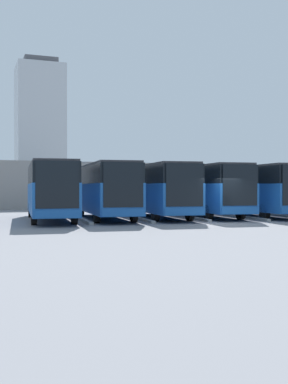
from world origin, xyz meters
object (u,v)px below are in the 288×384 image
Objects in this scene: bus_1 at (254,189)px; bus_5 at (50,189)px; bus_2 at (204,189)px; bus_4 at (105,189)px; bus_3 at (157,189)px.

bus_1 and bus_5 have the same top height.
bus_5 is at bearing 6.20° from bus_2.
bus_1 is at bearing -177.04° from bus_5.
bus_2 is 1.00× the size of bus_4.
bus_3 is 1.00× the size of bus_5.
bus_3 is 3.45m from bus_4.
bus_5 is (13.81, -0.55, 0.00)m from bus_1.
bus_1 is 1.00× the size of bus_5.
bus_3 and bus_5 have the same top height.
bus_4 is at bearing -170.98° from bus_5.
bus_3 is (3.45, 0.02, 0.00)m from bus_2.
bus_5 is at bearing 2.96° from bus_1.
bus_3 is at bearing 5.61° from bus_2.
bus_3 is at bearing -176.02° from bus_4.
bus_1 and bus_4 have the same top height.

